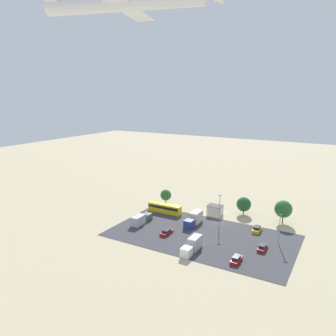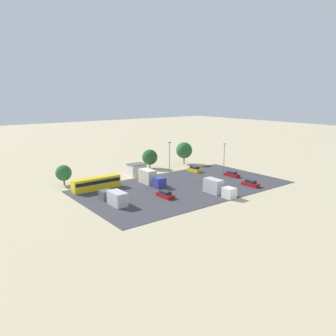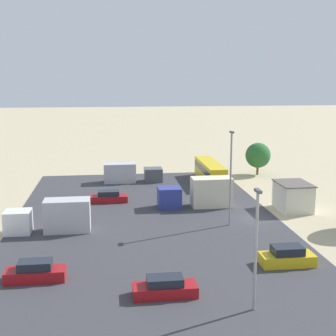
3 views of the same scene
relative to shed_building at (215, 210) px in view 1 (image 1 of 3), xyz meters
The scene contains 17 objects.
ground_plane 6.61m from the shed_building, 116.30° to the left, with size 400.00×400.00×0.00m, color tan.
parking_lot_surface 17.79m from the shed_building, 99.21° to the left, with size 51.67×28.96×0.08m.
shed_building is the anchor object (origin of this frame).
bus 16.93m from the shed_building, 23.06° to the left, with size 11.84×2.50×3.01m.
parked_car_0 26.91m from the shed_building, 138.87° to the left, with size 1.76×4.63×1.45m.
parked_car_1 22.53m from the shed_building, 74.21° to the left, with size 1.88×4.72×1.44m.
parked_car_2 31.88m from the shed_building, 121.02° to the left, with size 1.77×4.57×1.58m.
parked_car_3 17.39m from the shed_building, 156.63° to the left, with size 1.96×4.51×1.64m.
parked_truck_0 27.60m from the shed_building, 99.95° to the left, with size 2.34×8.47×3.31m.
parked_truck_1 25.31m from the shed_building, 47.14° to the left, with size 2.54×8.65×2.87m.
parked_truck_2 11.03m from the shed_building, 76.55° to the left, with size 2.51×8.94×3.55m.
tree_near_shed 9.83m from the shed_building, 147.23° to the right, with size 4.79×4.79×5.92m.
tree_apron_mid 21.59m from the shed_building, 169.33° to the right, with size 5.38×5.38×7.24m.
tree_apron_far 20.46m from the shed_building, ahead, with size 4.02×4.02×5.18m.
light_pole_lot_centre 10.93m from the shed_building, 118.83° to the left, with size 0.90×0.28×10.00m.
light_pole_lot_edge 26.16m from the shed_building, 152.54° to the left, with size 0.90×0.28×8.36m.
airplane 68.38m from the shed_building, 82.06° to the left, with size 37.76×31.28×9.29m.
Camera 1 is at (-35.02, 91.79, 39.21)m, focal length 35.00 mm.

